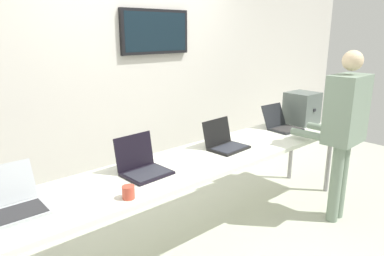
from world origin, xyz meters
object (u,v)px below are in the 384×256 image
(laptop_station_1, at_px, (142,165))
(laptop_station_2, at_px, (224,142))
(workbench, at_px, (208,160))
(person, at_px, (345,121))
(laptop_station_3, at_px, (281,124))
(equipment_box, at_px, (302,108))
(coffee_mug, at_px, (128,192))
(laptop_station_0, at_px, (14,201))

(laptop_station_1, bearing_deg, laptop_station_2, -0.23)
(workbench, distance_m, person, 1.36)
(laptop_station_1, bearing_deg, person, -20.12)
(laptop_station_2, bearing_deg, laptop_station_3, 2.35)
(laptop_station_2, bearing_deg, person, -35.68)
(equipment_box, relative_size, coffee_mug, 4.27)
(equipment_box, xyz_separation_m, person, (-0.41, -0.70, 0.04))
(equipment_box, distance_m, coffee_mug, 2.57)
(coffee_mug, bearing_deg, equipment_box, 7.42)
(laptop_station_0, xyz_separation_m, coffee_mug, (0.60, -0.32, -0.02))
(laptop_station_2, bearing_deg, laptop_station_1, 179.77)
(workbench, bearing_deg, person, -27.86)
(laptop_station_3, relative_size, person, 0.23)
(person, bearing_deg, laptop_station_2, 144.32)
(equipment_box, xyz_separation_m, laptop_station_3, (-0.39, 0.00, -0.12))
(person, bearing_deg, laptop_station_3, 88.58)
(workbench, bearing_deg, coffee_mug, -165.34)
(equipment_box, height_order, person, person)
(laptop_station_1, bearing_deg, equipment_box, 0.85)
(workbench, height_order, person, person)
(laptop_station_0, height_order, laptop_station_1, laptop_station_1)
(equipment_box, bearing_deg, coffee_mug, -172.58)
(person, bearing_deg, coffee_mug, 170.12)
(laptop_station_3, distance_m, person, 0.72)
(person, xyz_separation_m, coffee_mug, (-2.13, 0.37, -0.18))
(workbench, xyz_separation_m, person, (1.17, -0.62, 0.27))
(workbench, relative_size, coffee_mug, 42.36)
(laptop_station_1, bearing_deg, laptop_station_0, 178.62)
(laptop_station_0, bearing_deg, laptop_station_3, 0.28)
(laptop_station_1, bearing_deg, coffee_mug, -135.72)
(workbench, bearing_deg, laptop_station_1, 175.81)
(laptop_station_0, bearing_deg, coffee_mug, -28.18)
(laptop_station_0, relative_size, coffee_mug, 4.34)
(laptop_station_0, distance_m, person, 2.82)
(laptop_station_0, relative_size, laptop_station_3, 0.97)
(laptop_station_3, bearing_deg, person, -91.42)
(laptop_station_3, height_order, coffee_mug, laptop_station_3)
(workbench, bearing_deg, equipment_box, 2.91)
(laptop_station_1, bearing_deg, workbench, -4.19)
(workbench, xyz_separation_m, coffee_mug, (-0.96, -0.25, 0.09))
(equipment_box, xyz_separation_m, laptop_station_2, (-1.34, -0.04, -0.12))
(laptop_station_0, bearing_deg, laptop_station_1, -1.38)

